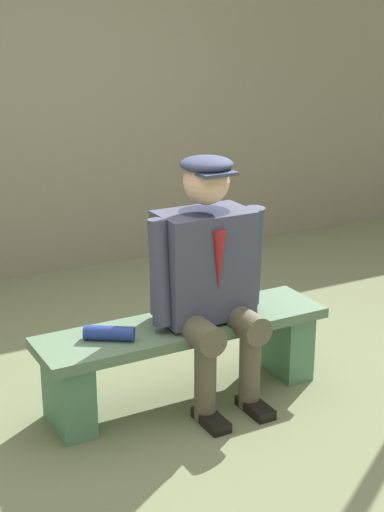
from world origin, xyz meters
TOP-DOWN VIEW (x-y plane):
  - ground_plane at (0.00, 0.00)m, footprint 30.00×30.00m
  - bench at (0.00, 0.00)m, footprint 1.55×0.40m
  - seated_man at (-0.11, 0.05)m, footprint 0.65×0.57m
  - rolled_magazine at (0.42, 0.02)m, footprint 0.24×0.20m
  - stadium_wall at (0.00, -2.39)m, footprint 12.00×0.24m

SIDE VIEW (x-z plane):
  - ground_plane at x=0.00m, z-range 0.00..0.00m
  - bench at x=0.00m, z-range 0.07..0.50m
  - rolled_magazine at x=0.42m, z-range 0.43..0.50m
  - seated_man at x=-0.11m, z-range 0.06..1.34m
  - stadium_wall at x=0.00m, z-range 0.00..2.07m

